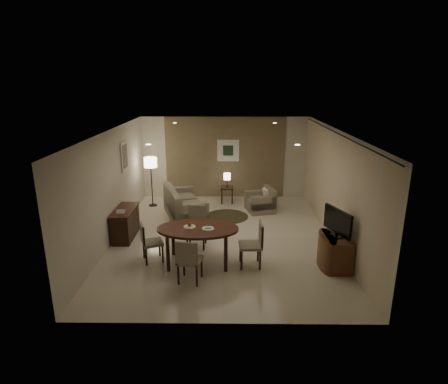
{
  "coord_description": "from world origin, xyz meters",
  "views": [
    {
      "loc": [
        0.1,
        -8.77,
        3.87
      ],
      "look_at": [
        0.0,
        0.2,
        1.15
      ],
      "focal_mm": 30.0,
      "sensor_mm": 36.0,
      "label": 1
    }
  ],
  "objects_px": {
    "chair_left": "(153,242)",
    "chair_right": "(250,245)",
    "console_desk": "(125,223)",
    "tv_cabinet": "(336,251)",
    "chair_near": "(190,260)",
    "armchair": "(260,200)",
    "sofa": "(185,203)",
    "side_table": "(227,195)",
    "dining_table": "(198,245)",
    "chair_far": "(196,227)",
    "floor_lamp": "(152,182)"
  },
  "relations": [
    {
      "from": "tv_cabinet",
      "to": "armchair",
      "type": "bearing_deg",
      "value": 110.6
    },
    {
      "from": "chair_right",
      "to": "side_table",
      "type": "distance_m",
      "value": 4.32
    },
    {
      "from": "console_desk",
      "to": "tv_cabinet",
      "type": "height_order",
      "value": "console_desk"
    },
    {
      "from": "chair_far",
      "to": "floor_lamp",
      "type": "relative_size",
      "value": 0.63
    },
    {
      "from": "chair_right",
      "to": "sofa",
      "type": "bearing_deg",
      "value": -151.59
    },
    {
      "from": "chair_right",
      "to": "chair_left",
      "type": "bearing_deg",
      "value": -97.55
    },
    {
      "from": "console_desk",
      "to": "dining_table",
      "type": "distance_m",
      "value": 2.38
    },
    {
      "from": "console_desk",
      "to": "armchair",
      "type": "distance_m",
      "value": 4.1
    },
    {
      "from": "chair_far",
      "to": "chair_left",
      "type": "xyz_separation_m",
      "value": [
        -0.9,
        -0.74,
        -0.04
      ]
    },
    {
      "from": "dining_table",
      "to": "side_table",
      "type": "xyz_separation_m",
      "value": [
        0.61,
        4.17,
        -0.14
      ]
    },
    {
      "from": "chair_right",
      "to": "dining_table",
      "type": "bearing_deg",
      "value": -97.93
    },
    {
      "from": "tv_cabinet",
      "to": "dining_table",
      "type": "height_order",
      "value": "dining_table"
    },
    {
      "from": "dining_table",
      "to": "armchair",
      "type": "distance_m",
      "value": 3.75
    },
    {
      "from": "dining_table",
      "to": "chair_right",
      "type": "distance_m",
      "value": 1.13
    },
    {
      "from": "chair_left",
      "to": "chair_right",
      "type": "xyz_separation_m",
      "value": [
        2.13,
        -0.21,
        0.04
      ]
    },
    {
      "from": "tv_cabinet",
      "to": "side_table",
      "type": "xyz_separation_m",
      "value": [
        -2.33,
        4.31,
        -0.08
      ]
    },
    {
      "from": "dining_table",
      "to": "floor_lamp",
      "type": "xyz_separation_m",
      "value": [
        -1.75,
        3.85,
        0.37
      ]
    },
    {
      "from": "armchair",
      "to": "sofa",
      "type": "bearing_deg",
      "value": -90.37
    },
    {
      "from": "side_table",
      "to": "floor_lamp",
      "type": "distance_m",
      "value": 2.44
    },
    {
      "from": "chair_near",
      "to": "chair_far",
      "type": "height_order",
      "value": "chair_far"
    },
    {
      "from": "chair_right",
      "to": "floor_lamp",
      "type": "xyz_separation_m",
      "value": [
        -2.87,
        3.96,
        0.29
      ]
    },
    {
      "from": "dining_table",
      "to": "chair_near",
      "type": "relative_size",
      "value": 1.88
    },
    {
      "from": "side_table",
      "to": "console_desk",
      "type": "bearing_deg",
      "value": -132.33
    },
    {
      "from": "tv_cabinet",
      "to": "sofa",
      "type": "bearing_deg",
      "value": 140.18
    },
    {
      "from": "console_desk",
      "to": "floor_lamp",
      "type": "relative_size",
      "value": 0.77
    },
    {
      "from": "chair_far",
      "to": "sofa",
      "type": "bearing_deg",
      "value": 107.39
    },
    {
      "from": "console_desk",
      "to": "chair_near",
      "type": "relative_size",
      "value": 1.29
    },
    {
      "from": "chair_left",
      "to": "sofa",
      "type": "relative_size",
      "value": 0.48
    },
    {
      "from": "chair_left",
      "to": "sofa",
      "type": "height_order",
      "value": "chair_left"
    },
    {
      "from": "chair_left",
      "to": "side_table",
      "type": "xyz_separation_m",
      "value": [
        1.62,
        4.08,
        -0.18
      ]
    },
    {
      "from": "armchair",
      "to": "floor_lamp",
      "type": "distance_m",
      "value": 3.43
    },
    {
      "from": "armchair",
      "to": "dining_table",
      "type": "bearing_deg",
      "value": -40.11
    },
    {
      "from": "console_desk",
      "to": "chair_left",
      "type": "relative_size",
      "value": 1.35
    },
    {
      "from": "console_desk",
      "to": "chair_right",
      "type": "xyz_separation_m",
      "value": [
        3.07,
        -1.48,
        0.11
      ]
    },
    {
      "from": "sofa",
      "to": "floor_lamp",
      "type": "distance_m",
      "value": 1.58
    },
    {
      "from": "chair_left",
      "to": "floor_lamp",
      "type": "distance_m",
      "value": 3.85
    },
    {
      "from": "chair_near",
      "to": "armchair",
      "type": "bearing_deg",
      "value": -102.04
    },
    {
      "from": "chair_left",
      "to": "dining_table",
      "type": "bearing_deg",
      "value": -115.74
    },
    {
      "from": "console_desk",
      "to": "tv_cabinet",
      "type": "xyz_separation_m",
      "value": [
        4.89,
        -1.5,
        -0.03
      ]
    },
    {
      "from": "chair_near",
      "to": "chair_left",
      "type": "xyz_separation_m",
      "value": [
        -0.9,
        0.86,
        -0.02
      ]
    },
    {
      "from": "chair_near",
      "to": "chair_right",
      "type": "height_order",
      "value": "chair_right"
    },
    {
      "from": "console_desk",
      "to": "floor_lamp",
      "type": "bearing_deg",
      "value": 85.5
    },
    {
      "from": "side_table",
      "to": "floor_lamp",
      "type": "relative_size",
      "value": 0.34
    },
    {
      "from": "tv_cabinet",
      "to": "floor_lamp",
      "type": "relative_size",
      "value": 0.58
    },
    {
      "from": "chair_left",
      "to": "chair_right",
      "type": "height_order",
      "value": "chair_right"
    },
    {
      "from": "chair_right",
      "to": "side_table",
      "type": "relative_size",
      "value": 1.83
    },
    {
      "from": "chair_right",
      "to": "armchair",
      "type": "bearing_deg",
      "value": 169.81
    },
    {
      "from": "side_table",
      "to": "dining_table",
      "type": "bearing_deg",
      "value": -98.32
    },
    {
      "from": "console_desk",
      "to": "tv_cabinet",
      "type": "bearing_deg",
      "value": -17.05
    },
    {
      "from": "tv_cabinet",
      "to": "sofa",
      "type": "xyz_separation_m",
      "value": [
        -3.54,
        2.96,
        0.08
      ]
    }
  ]
}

